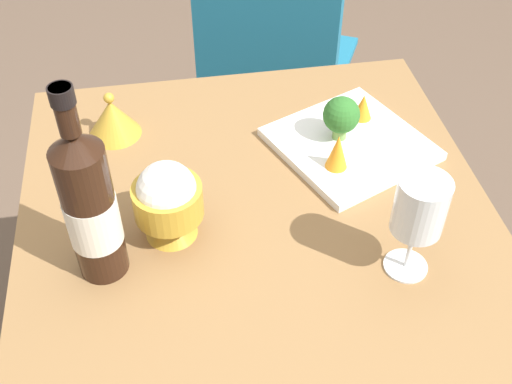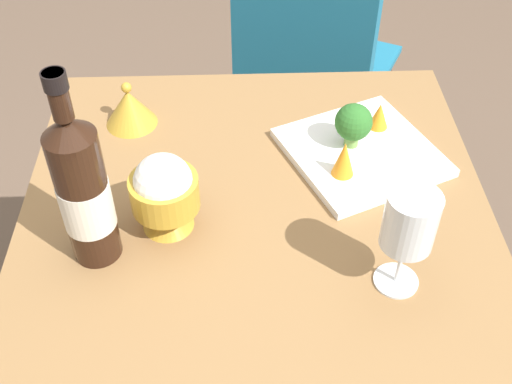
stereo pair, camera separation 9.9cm
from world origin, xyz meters
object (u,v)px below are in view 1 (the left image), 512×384
wine_bottle (90,206)px  serving_plate (350,144)px  broccoli_floret (341,116)px  chair_by_wall (272,55)px  rice_bowl (168,200)px  carrot_garnish_right (337,151)px  rice_bowl_lid (113,118)px  carrot_garnish_left (363,107)px  wine_glass (420,208)px

wine_bottle → serving_plate: (-0.22, 0.45, -0.12)m
wine_bottle → broccoli_floret: (-0.23, 0.43, -0.07)m
chair_by_wall → broccoli_floret: (0.67, -0.00, 0.28)m
rice_bowl → carrot_garnish_right: size_ratio=2.08×
rice_bowl_lid → serving_plate: 0.45m
broccoli_floret → carrot_garnish_left: broccoli_floret is taller
carrot_garnish_left → rice_bowl: bearing=-59.4°
broccoli_floret → chair_by_wall: bearing=179.7°
serving_plate → rice_bowl_lid: bearing=-104.7°
wine_glass → rice_bowl: 0.38m
wine_bottle → serving_plate: size_ratio=1.01×
wine_bottle → rice_bowl: 0.13m
serving_plate → carrot_garnish_left: size_ratio=6.37×
broccoli_floret → rice_bowl_lid: bearing=-103.6°
carrot_garnish_right → wine_bottle: bearing=-69.7°
wine_glass → carrot_garnish_left: (-0.36, 0.03, -0.09)m
chair_by_wall → wine_glass: bearing=-61.7°
carrot_garnish_right → chair_by_wall: bearing=177.8°
chair_by_wall → rice_bowl: rice_bowl is taller
broccoli_floret → carrot_garnish_left: (-0.05, 0.06, -0.02)m
wine_glass → broccoli_floret: size_ratio=2.09×
rice_bowl_lid → chair_by_wall: bearing=143.9°
wine_bottle → carrot_garnish_left: bearing=119.7°
carrot_garnish_left → broccoli_floret: bearing=-48.6°
broccoli_floret → serving_plate: bearing=54.4°
rice_bowl_lid → carrot_garnish_right: size_ratio=1.47×
rice_bowl → serving_plate: (-0.16, 0.34, -0.07)m
carrot_garnish_right → wine_glass: bearing=12.9°
rice_bowl_lid → wine_glass: bearing=47.2°
serving_plate → carrot_garnish_left: 0.08m
wine_bottle → rice_bowl_lid: bearing=176.7°
chair_by_wall → carrot_garnish_right: bearing=-65.3°
rice_bowl_lid → broccoli_floret: broccoli_floret is taller
chair_by_wall → carrot_garnish_right: 0.80m
wine_bottle → wine_glass: wine_bottle is taller
carrot_garnish_left → wine_glass: bearing=-5.2°
wine_bottle → rice_bowl: bearing=116.4°
rice_bowl_lid → serving_plate: (0.11, 0.43, -0.03)m
wine_bottle → wine_glass: size_ratio=1.86×
rice_bowl_lid → carrot_garnish_right: bearing=65.2°
chair_by_wall → wine_bottle: size_ratio=2.55×
wine_glass → carrot_garnish_left: bearing=174.8°
rice_bowl_lid → serving_plate: bearing=75.3°
wine_glass → carrot_garnish_right: (-0.23, -0.05, -0.08)m
chair_by_wall → serving_plate: chair_by_wall is taller
wine_bottle → carrot_garnish_left: 0.57m
rice_bowl_lid → broccoli_floret: size_ratio=1.17×
chair_by_wall → carrot_garnish_right: (0.75, -0.03, 0.27)m
chair_by_wall → carrot_garnish_left: 0.67m
chair_by_wall → wine_glass: (0.98, 0.02, 0.35)m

